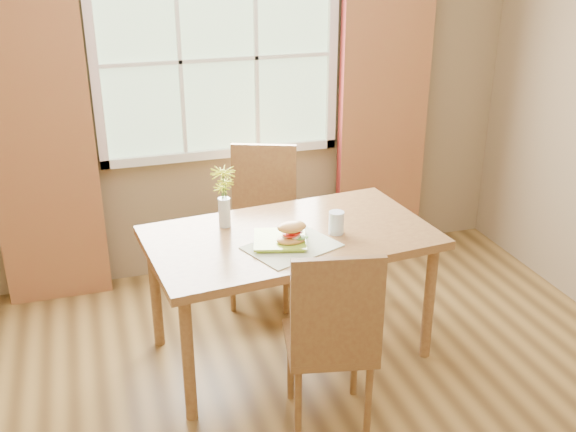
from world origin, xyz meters
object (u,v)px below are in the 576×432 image
(chair_near, at_px, (332,335))
(flower_vase, at_px, (224,192))
(croissant_sandwich, at_px, (292,233))
(chair_far, at_px, (263,217))
(water_glass, at_px, (336,223))
(dining_table, at_px, (290,246))

(chair_near, height_order, flower_vase, flower_vase)
(croissant_sandwich, xyz_separation_m, flower_vase, (-0.28, 0.36, 0.13))
(chair_near, bearing_deg, chair_far, 99.40)
(chair_near, height_order, water_glass, chair_near)
(dining_table, distance_m, chair_far, 0.71)
(chair_near, distance_m, croissant_sandwich, 0.62)
(chair_near, height_order, croissant_sandwich, chair_near)
(water_glass, bearing_deg, dining_table, 163.43)
(chair_far, distance_m, flower_vase, 0.73)
(chair_near, distance_m, chair_far, 1.41)
(chair_near, relative_size, water_glass, 7.95)
(dining_table, bearing_deg, chair_near, -97.03)
(dining_table, xyz_separation_m, croissant_sandwich, (-0.04, -0.16, 0.16))
(chair_near, xyz_separation_m, water_glass, (0.26, 0.63, 0.26))
(chair_near, bearing_deg, croissant_sandwich, 104.10)
(dining_table, relative_size, chair_near, 1.62)
(dining_table, relative_size, flower_vase, 4.71)
(chair_near, bearing_deg, flower_vase, 119.88)
(dining_table, xyz_separation_m, water_glass, (0.24, -0.07, 0.14))
(chair_near, distance_m, flower_vase, 1.04)
(dining_table, height_order, water_glass, water_glass)
(flower_vase, bearing_deg, water_glass, -26.05)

